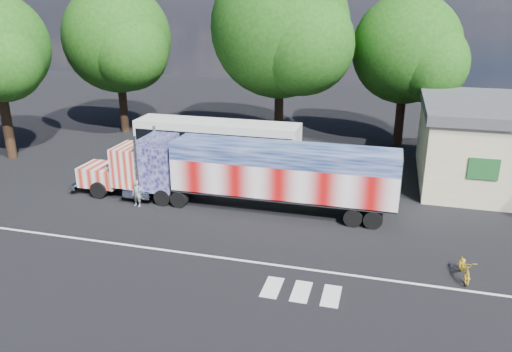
% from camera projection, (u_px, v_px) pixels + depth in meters
% --- Properties ---
extents(ground, '(100.00, 100.00, 0.00)m').
position_uv_depth(ground, '(241.00, 230.00, 25.36)').
color(ground, black).
extents(lane_markings, '(30.00, 2.67, 0.01)m').
position_uv_depth(lane_markings, '(253.00, 271.00, 21.51)').
color(lane_markings, silver).
rests_on(lane_markings, ground).
extents(semi_truck, '(18.83, 2.97, 4.01)m').
position_uv_depth(semi_truck, '(242.00, 172.00, 27.61)').
color(semi_truck, black).
rests_on(semi_truck, ground).
extents(coach_bus, '(11.33, 2.64, 3.30)m').
position_uv_depth(coach_bus, '(217.00, 144.00, 34.19)').
color(coach_bus, silver).
rests_on(coach_bus, ground).
extents(woman, '(0.59, 0.43, 1.52)m').
position_uv_depth(woman, '(137.00, 193.00, 28.09)').
color(woman, slate).
rests_on(woman, ground).
extents(bicycle, '(0.77, 1.88, 0.96)m').
position_uv_depth(bicycle, '(465.00, 267.00, 20.86)').
color(bicycle, gold).
rests_on(bicycle, ground).
extents(tree_nw_a, '(9.43, 8.98, 12.51)m').
position_uv_depth(tree_nw_a, '(119.00, 39.00, 41.74)').
color(tree_nw_a, black).
rests_on(tree_nw_a, ground).
extents(tree_n_mid, '(11.03, 10.50, 14.32)m').
position_uv_depth(tree_n_mid, '(282.00, 29.00, 37.41)').
color(tree_n_mid, black).
rests_on(tree_n_mid, ground).
extents(tree_ne_a, '(8.67, 8.26, 11.67)m').
position_uv_depth(tree_ne_a, '(408.00, 50.00, 37.81)').
color(tree_ne_a, black).
rests_on(tree_ne_a, ground).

